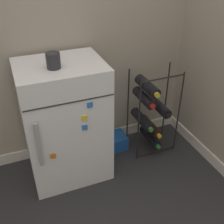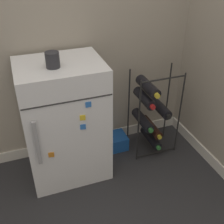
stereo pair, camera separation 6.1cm
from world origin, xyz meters
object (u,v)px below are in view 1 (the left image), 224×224
(wine_rack, at_px, (149,111))
(fridge_top_cup, at_px, (53,61))
(mini_fridge, at_px, (65,122))
(soda_box, at_px, (112,142))

(wine_rack, xyz_separation_m, fridge_top_cup, (-0.72, -0.06, 0.56))
(mini_fridge, bearing_deg, soda_box, 16.42)
(mini_fridge, bearing_deg, fridge_top_cup, -127.38)
(wine_rack, relative_size, fridge_top_cup, 7.48)
(wine_rack, bearing_deg, fridge_top_cup, -175.11)
(wine_rack, height_order, fridge_top_cup, fridge_top_cup)
(soda_box, bearing_deg, wine_rack, -22.25)
(wine_rack, bearing_deg, soda_box, 157.75)
(wine_rack, height_order, soda_box, wine_rack)
(mini_fridge, xyz_separation_m, soda_box, (0.40, 0.12, -0.38))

